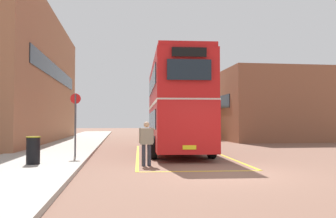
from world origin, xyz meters
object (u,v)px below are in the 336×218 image
double_decker_bus (175,105)px  litter_bin (33,150)px  single_deck_bus (192,121)px  bus_stop_sign (75,118)px  pedestrian_boarding (146,141)px

double_decker_bus → litter_bin: 8.38m
single_deck_bus → double_decker_bus: bearing=-104.3°
bus_stop_sign → single_deck_bus: bearing=65.3°
double_decker_bus → bus_stop_sign: bearing=-148.0°
single_deck_bus → bus_stop_sign: single_deck_bus is taller
pedestrian_boarding → bus_stop_sign: bus_stop_sign is taller
double_decker_bus → pedestrian_boarding: size_ratio=6.56×
double_decker_bus → bus_stop_sign: size_ratio=3.94×
litter_bin → bus_stop_sign: bearing=68.0°
single_deck_bus → bus_stop_sign: (-9.01, -19.59, 0.11)m
single_deck_bus → pedestrian_boarding: size_ratio=5.81×
bus_stop_sign → pedestrian_boarding: bearing=-42.4°
bus_stop_sign → double_decker_bus: bearing=32.0°
double_decker_bus → pedestrian_boarding: 6.11m
pedestrian_boarding → litter_bin: size_ratio=1.68×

